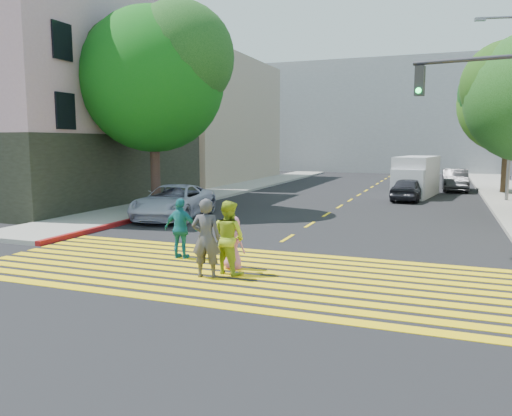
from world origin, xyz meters
The scene contains 20 objects.
ground centered at (0.00, 0.00, 0.00)m, with size 120.00×120.00×0.00m, color black.
sidewalk_left centered at (-8.50, 22.00, 0.07)m, with size 3.00×40.00×0.15m, color gray.
curb_red centered at (-6.90, 6.00, 0.08)m, with size 0.20×8.00×0.16m, color maroon.
crosswalk centered at (0.00, 1.28, 0.01)m, with size 13.40×5.30×0.01m.
lane_line centered at (0.00, 22.50, 0.01)m, with size 0.12×34.40×0.01m.
building_left_pink centered at (-16.00, 12.00, 4.58)m, with size 12.10×14.10×11.00m.
building_left_tan centered at (-16.00, 28.00, 5.00)m, with size 12.00×16.00×10.00m, color tan.
backdrop_block centered at (0.00, 48.00, 6.00)m, with size 30.00×8.00×12.00m, color gray.
tree_left centered at (-7.78, 10.48, 6.42)m, with size 7.83×7.33×9.52m.
tree_right_far centered at (8.46, 24.56, 5.92)m, with size 7.96×7.96×8.77m.
pedestrian_man centered at (-0.37, 0.61, 0.95)m, with size 0.69×0.46×1.90m, color #3F3E43.
pedestrian_woman centered at (-0.02, 1.13, 0.90)m, with size 0.88×0.68×1.81m, color #A0BB23.
pedestrian_child centered at (-0.10, 1.59, 0.68)m, with size 0.66×0.43×1.35m, color pink.
pedestrian_extra centered at (-1.89, 2.13, 0.84)m, with size 0.99×0.41×1.68m, color #1A7280.
white_sedan centered at (-5.85, 8.60, 0.71)m, with size 2.35×5.11×1.42m, color #B3B4CE.
dark_car_near centered at (3.05, 18.89, 0.65)m, with size 1.52×3.79×1.29m, color black.
silver_car centered at (3.04, 29.75, 0.73)m, with size 2.05×5.03×1.46m, color gray.
dark_car_parked centered at (5.57, 25.91, 0.73)m, with size 1.55×4.44×1.46m, color black.
white_van centered at (3.27, 21.37, 1.13)m, with size 2.60×5.27×2.38m.
street_lamp centered at (7.85, 19.65, 5.62)m, with size 2.20×0.67×9.80m.
Camera 1 is at (4.84, -9.85, 3.20)m, focal length 35.00 mm.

